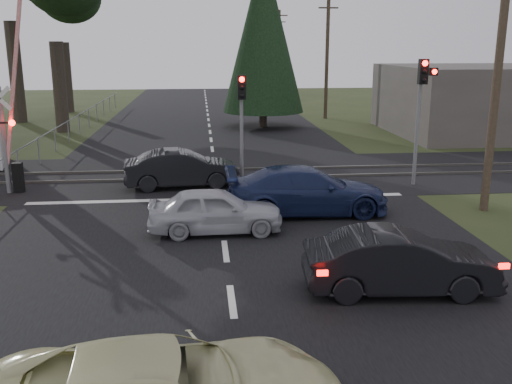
{
  "coord_description": "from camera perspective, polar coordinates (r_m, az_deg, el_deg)",
  "views": [
    {
      "loc": [
        -0.56,
        -10.92,
        5.18
      ],
      "look_at": [
        0.9,
        4.04,
        1.3
      ],
      "focal_mm": 40.0,
      "sensor_mm": 36.0,
      "label": 1
    }
  ],
  "objects": [
    {
      "name": "rail_far",
      "position": [
        24.27,
        -4.12,
        2.24
      ],
      "size": [
        120.0,
        0.12,
        0.1
      ],
      "primitive_type": "cube",
      "color": "#59544C",
      "rests_on": "ground"
    },
    {
      "name": "traffic_signal_right",
      "position": [
        22.02,
        16.26,
        9.05
      ],
      "size": [
        0.68,
        0.48,
        4.7
      ],
      "color": "slate",
      "rests_on": "ground"
    },
    {
      "name": "silver_car",
      "position": [
        16.15,
        -4.07,
        -1.86
      ],
      "size": [
        3.81,
        1.57,
        1.29
      ],
      "primitive_type": "imported",
      "rotation": [
        0.0,
        0.0,
        1.58
      ],
      "color": "#AEB0B6",
      "rests_on": "ground"
    },
    {
      "name": "traffic_signal_center",
      "position": [
        21.78,
        -1.44,
        8.21
      ],
      "size": [
        0.32,
        0.48,
        4.1
      ],
      "color": "slate",
      "rests_on": "ground"
    },
    {
      "name": "utility_pole_far",
      "position": [
        66.54,
        2.34,
        14.07
      ],
      "size": [
        1.8,
        0.26,
        9.0
      ],
      "color": "#4C3D2D",
      "rests_on": "ground"
    },
    {
      "name": "rail_corridor",
      "position": [
        23.5,
        -4.07,
        1.72
      ],
      "size": [
        120.0,
        8.0,
        0.01
      ],
      "primitive_type": "cube",
      "color": "black",
      "rests_on": "ground"
    },
    {
      "name": "dark_car_far",
      "position": [
        21.47,
        -7.41,
        2.31
      ],
      "size": [
        4.37,
        1.88,
        1.4
      ],
      "primitive_type": "imported",
      "rotation": [
        0.0,
        0.0,
        1.67
      ],
      "color": "black",
      "rests_on": "ground"
    },
    {
      "name": "rail_near",
      "position": [
        22.71,
        -4.01,
        1.39
      ],
      "size": [
        120.0,
        0.12,
        0.1
      ],
      "primitive_type": "cube",
      "color": "#59544C",
      "rests_on": "ground"
    },
    {
      "name": "building_right",
      "position": [
        37.92,
        24.04,
        8.43
      ],
      "size": [
        14.0,
        10.0,
        4.0
      ],
      "primitive_type": "cube",
      "color": "#59514C",
      "rests_on": "ground"
    },
    {
      "name": "utility_pole_mid",
      "position": [
        41.91,
        7.13,
        13.75
      ],
      "size": [
        1.8,
        0.26,
        9.0
      ],
      "color": "#4C3D2D",
      "rests_on": "ground"
    },
    {
      "name": "crossing_signal",
      "position": [
        21.99,
        -23.38,
        5.13
      ],
      "size": [
        1.62,
        0.38,
        6.96
      ],
      "color": "slate",
      "rests_on": "ground"
    },
    {
      "name": "road",
      "position": [
        21.56,
        -3.92,
        0.55
      ],
      "size": [
        14.0,
        100.0,
        0.01
      ],
      "primitive_type": "cube",
      "color": "black",
      "rests_on": "ground"
    },
    {
      "name": "blue_sedan",
      "position": [
        17.99,
        5.08,
        0.13
      ],
      "size": [
        5.12,
        2.08,
        1.48
      ],
      "primitive_type": "imported",
      "rotation": [
        0.0,
        0.0,
        1.57
      ],
      "color": "#172147",
      "rests_on": "ground"
    },
    {
      "name": "conifer_tree",
      "position": [
        37.15,
        0.74,
        15.72
      ],
      "size": [
        5.2,
        5.2,
        11.0
      ],
      "color": "#473D33",
      "rests_on": "ground"
    },
    {
      "name": "dark_hatchback",
      "position": [
        12.66,
        14.22,
        -6.83
      ],
      "size": [
        4.18,
        1.7,
        1.35
      ],
      "primitive_type": "imported",
      "rotation": [
        0.0,
        0.0,
        1.5
      ],
      "color": "black",
      "rests_on": "ground"
    },
    {
      "name": "stop_line",
      "position": [
        19.81,
        -3.76,
        -0.67
      ],
      "size": [
        13.0,
        0.35,
        0.0
      ],
      "primitive_type": "cube",
      "color": "silver",
      "rests_on": "ground"
    },
    {
      "name": "utility_pole_near",
      "position": [
        19.2,
        23.13,
        11.99
      ],
      "size": [
        1.8,
        0.26,
        9.0
      ],
      "color": "#4C3D2D",
      "rests_on": "ground"
    },
    {
      "name": "ground",
      "position": [
        12.1,
        -2.43,
        -10.89
      ],
      "size": [
        120.0,
        120.0,
        0.0
      ],
      "primitive_type": "plane",
      "color": "#283417",
      "rests_on": "ground"
    },
    {
      "name": "fence_left",
      "position": [
        34.59,
        -17.65,
        5.18
      ],
      "size": [
        0.1,
        36.0,
        1.2
      ],
      "primitive_type": null,
      "color": "slate",
      "rests_on": "ground"
    }
  ]
}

